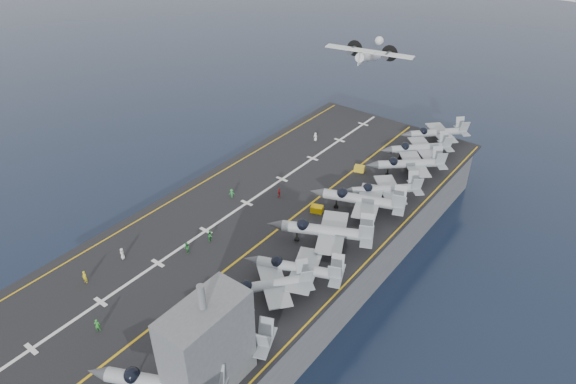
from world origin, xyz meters
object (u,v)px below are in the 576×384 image
Objects in this scene: island_superstructure at (207,338)px; fighter_jet_0 at (163,383)px; transport_plane at (368,57)px; tow_cart_a at (202,298)px.

fighter_jet_0 is (-2.60, -4.61, -4.76)m from island_superstructure.
transport_plane is (-27.32, 81.45, 3.81)m from island_superstructure.
fighter_jet_0 is 7.39× the size of tow_cart_a.
tow_cart_a is 75.75m from transport_plane.
fighter_jet_0 is at bearing -119.43° from island_superstructure.
island_superstructure is at bearing -71.45° from transport_plane.
island_superstructure reaches higher than transport_plane.
tow_cart_a is at bearing 139.93° from island_superstructure.
island_superstructure reaches higher than tow_cart_a.
tow_cart_a is (-10.06, 8.46, -6.84)m from island_superstructure.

